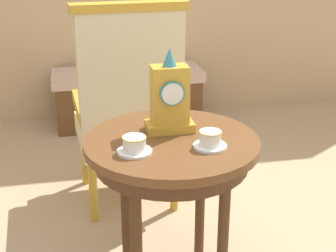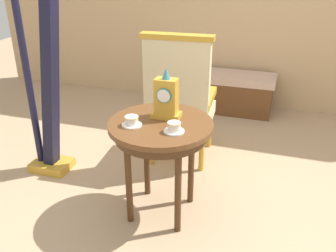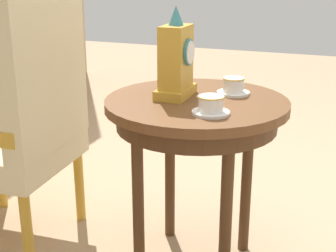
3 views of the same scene
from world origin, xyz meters
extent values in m
plane|color=tan|center=(0.00, 0.00, 0.00)|extent=(10.00, 10.00, 0.00)
cylinder|color=brown|center=(-0.05, -0.05, 0.68)|extent=(0.68, 0.68, 0.03)
cylinder|color=#482B16|center=(-0.05, -0.05, 0.63)|extent=(0.60, 0.60, 0.07)
cylinder|color=#482B16|center=(0.12, 0.12, 0.33)|extent=(0.04, 0.04, 0.66)
cylinder|color=#482B16|center=(-0.22, 0.12, 0.33)|extent=(0.04, 0.04, 0.66)
cylinder|color=#482B16|center=(-0.22, -0.22, 0.33)|extent=(0.04, 0.04, 0.66)
cylinder|color=#482B16|center=(0.12, -0.22, 0.33)|extent=(0.04, 0.04, 0.66)
cylinder|color=white|center=(-0.21, -0.15, 0.70)|extent=(0.13, 0.13, 0.01)
cylinder|color=white|center=(-0.21, -0.15, 0.73)|extent=(0.08, 0.08, 0.05)
torus|color=gold|center=(-0.21, -0.15, 0.76)|extent=(0.09, 0.09, 0.00)
cylinder|color=white|center=(0.07, -0.16, 0.70)|extent=(0.13, 0.13, 0.01)
cylinder|color=white|center=(0.07, -0.16, 0.74)|extent=(0.08, 0.08, 0.06)
torus|color=gold|center=(0.07, -0.16, 0.76)|extent=(0.09, 0.09, 0.00)
cube|color=gold|center=(-0.04, 0.04, 0.72)|extent=(0.19, 0.11, 0.04)
cube|color=gold|center=(-0.04, 0.04, 0.85)|extent=(0.14, 0.09, 0.23)
cylinder|color=teal|center=(-0.04, -0.01, 0.87)|extent=(0.10, 0.01, 0.10)
cylinder|color=white|center=(-0.04, -0.02, 0.87)|extent=(0.08, 0.00, 0.08)
cone|color=teal|center=(-0.04, 0.04, 1.00)|extent=(0.06, 0.06, 0.07)
cube|color=beige|center=(-0.14, 0.78, 0.41)|extent=(0.55, 0.55, 0.11)
cube|color=beige|center=(-0.13, 0.56, 0.78)|extent=(0.52, 0.12, 0.64)
cube|color=gold|center=(-0.13, 0.56, 1.12)|extent=(0.56, 0.13, 0.04)
cube|color=gold|center=(0.09, 0.79, 0.57)|extent=(0.10, 0.47, 0.06)
cube|color=gold|center=(-0.37, 0.76, 0.57)|extent=(0.10, 0.47, 0.06)
cylinder|color=gold|center=(0.07, 1.01, 0.18)|extent=(0.04, 0.04, 0.35)
cylinder|color=gold|center=(-0.37, 0.98, 0.18)|extent=(0.04, 0.04, 0.35)
cylinder|color=gold|center=(0.09, 0.57, 0.18)|extent=(0.04, 0.04, 0.35)
cylinder|color=gold|center=(-0.34, 0.54, 0.18)|extent=(0.04, 0.04, 0.35)
cube|color=gold|center=(-1.13, 0.21, 0.04)|extent=(0.32, 0.24, 0.07)
cylinder|color=#191933|center=(-1.23, 0.21, 0.86)|extent=(0.06, 0.06, 1.59)
cube|color=black|center=(-1.03, 0.21, 0.79)|extent=(0.28, 0.11, 1.46)
cube|color=#CCA893|center=(0.02, 1.95, 0.40)|extent=(1.16, 0.40, 0.08)
cube|color=brown|center=(0.02, 1.95, 0.18)|extent=(1.12, 0.38, 0.36)
camera|label=1|loc=(-0.42, -1.76, 1.44)|focal=52.79mm
camera|label=2|loc=(0.65, -2.12, 1.70)|focal=40.04mm
camera|label=3|loc=(-1.73, -0.58, 1.19)|focal=52.66mm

